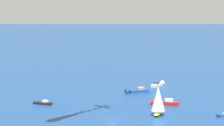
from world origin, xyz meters
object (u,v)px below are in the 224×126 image
sailboat_inshore (158,100)px  motorboat_ahead (136,91)px  motorboat_near_centre (163,103)px  motorboat_offshore (158,84)px  motorboat_trailing (42,103)px  motorboat_mid_cluster (223,115)px

sailboat_inshore → motorboat_ahead: bearing=98.4°
motorboat_near_centre → motorboat_offshore: motorboat_near_centre is taller
sailboat_inshore → motorboat_trailing: size_ratio=1.47×
motorboat_ahead → motorboat_offshore: bearing=56.4°
sailboat_inshore → motorboat_trailing: (-42.69, 16.12, -4.54)m
motorboat_trailing → motorboat_ahead: motorboat_ahead is taller
motorboat_offshore → motorboat_ahead: 20.30m
sailboat_inshore → motorboat_ahead: 40.16m
sailboat_inshore → motorboat_mid_cluster: (21.71, -1.84, -4.72)m
motorboat_offshore → motorboat_trailing: motorboat_offshore is taller
motorboat_near_centre → motorboat_offshore: bearing=87.4°
motorboat_ahead → motorboat_near_centre: bearing=-68.3°
motorboat_near_centre → motorboat_offshore: 40.54m
motorboat_ahead → motorboat_mid_cluster: bearing=-56.3°
motorboat_ahead → sailboat_inshore: bearing=-81.6°
motorboat_near_centre → sailboat_inshore: bearing=-102.6°
motorboat_offshore → motorboat_trailing: (-48.06, -40.29, -0.19)m
motorboat_near_centre → motorboat_ahead: bearing=111.7°
motorboat_ahead → motorboat_mid_cluster: motorboat_ahead is taller
sailboat_inshore → motorboat_offshore: (5.37, 56.41, -4.34)m
motorboat_near_centre → motorboat_ahead: size_ratio=1.01×
motorboat_near_centre → motorboat_offshore: (1.81, 40.50, -0.05)m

